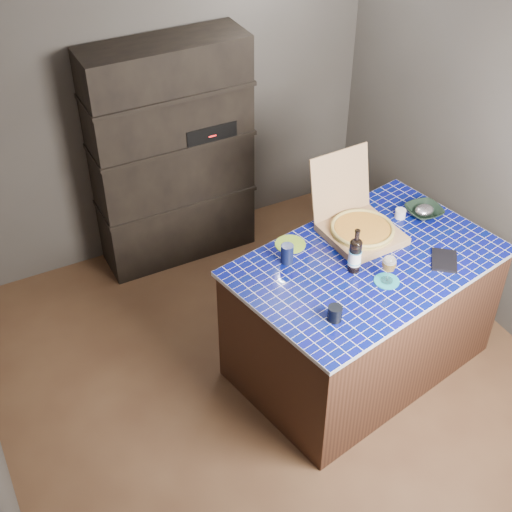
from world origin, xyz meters
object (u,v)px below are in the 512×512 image
pizza_box (360,226)px  dvd_case (444,260)px  kitchen_island (362,313)px  mead_bottle (355,255)px  bowl (424,211)px  wine_glass (389,264)px

pizza_box → dvd_case: size_ratio=2.63×
kitchen_island → mead_bottle: size_ratio=6.01×
mead_bottle → bowl: 0.79m
kitchen_island → bowl: 0.81m
kitchen_island → dvd_case: (0.41, -0.23, 0.46)m
pizza_box → bowl: pizza_box is taller
mead_bottle → wine_glass: (0.12, -0.18, 0.02)m
bowl → kitchen_island: bearing=-159.1°
pizza_box → wine_glass: 0.48m
mead_bottle → wine_glass: bearing=-57.2°
pizza_box → dvd_case: (0.32, -0.47, -0.06)m
pizza_box → mead_bottle: size_ratio=1.84×
pizza_box → dvd_case: bearing=-58.9°
wine_glass → dvd_case: (0.43, -0.01, -0.13)m
pizza_box → bowl: bearing=-4.5°
kitchen_island → pizza_box: size_ratio=3.26×
kitchen_island → bowl: size_ratio=7.75×
pizza_box → kitchen_island: bearing=-113.4°
kitchen_island → bowl: bowl is taller
kitchen_island → wine_glass: 0.63m
mead_bottle → kitchen_island: bearing=15.2°
pizza_box → mead_bottle: (-0.23, -0.28, 0.05)m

